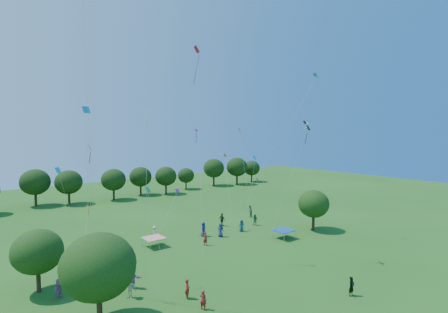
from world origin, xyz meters
TOP-DOWN VIEW (x-y plane):
  - near_tree_west at (-13.06, 11.54)m, footprint 5.18×5.18m
  - near_tree_north at (-15.40, 19.57)m, footprint 4.11×4.11m
  - near_tree_east at (17.69, 16.71)m, footprint 4.15×4.15m
  - treeline at (-1.73, 55.43)m, footprint 88.01×8.77m
  - tent_red_stripe at (-2.52, 23.94)m, footprint 2.20×2.20m
  - tent_blue at (11.67, 16.68)m, footprint 2.20×2.20m
  - man_in_black at (4.48, 2.88)m, footprint 0.60×0.39m
  - crowd_person_0 at (5.91, 22.11)m, footprint 0.81×0.98m
  - crowd_person_1 at (-6.28, 10.83)m, footprint 0.55×0.69m
  - crowd_person_2 at (15.78, 27.34)m, footprint 1.04×0.91m
  - crowd_person_3 at (-9.87, 13.81)m, footprint 1.17×1.15m
  - crowd_person_4 at (-10.65, 25.73)m, footprint 1.14×0.80m
  - crowd_person_5 at (-14.34, 17.35)m, footprint 1.43×1.43m
  - crowd_person_6 at (4.30, 23.68)m, footprint 0.60×0.96m
  - crowd_person_7 at (-6.28, 8.63)m, footprint 0.57×0.66m
  - crowd_person_8 at (13.09, 23.29)m, footprint 0.84×0.88m
  - crowd_person_9 at (-0.93, 26.80)m, footprint 0.92×1.13m
  - crowd_person_10 at (9.17, 25.98)m, footprint 0.58×1.11m
  - crowd_person_11 at (-8.95, 15.37)m, footprint 1.31×1.81m
  - crowd_person_12 at (9.57, 22.24)m, footprint 0.89×0.69m
  - crowd_person_13 at (2.44, 20.63)m, footprint 0.61×0.70m
  - pirate_kite at (8.02, 10.56)m, footprint 2.68×3.92m
  - red_high_kite at (-1.24, 16.64)m, footprint 3.21×5.57m
  - small_kite_0 at (-12.10, 15.85)m, footprint 0.46×1.60m
  - small_kite_1 at (11.55, 28.04)m, footprint 1.92×3.57m
  - small_kite_2 at (14.75, 28.32)m, footprint 1.16×3.69m
  - small_kite_3 at (-7.46, 14.81)m, footprint 0.65×2.84m
  - small_kite_4 at (-11.92, 17.06)m, footprint 0.68×0.45m
  - small_kite_5 at (5.98, 26.79)m, footprint 1.44×3.17m
  - small_kite_6 at (-12.29, 15.49)m, footprint 1.35×1.93m
  - small_kite_7 at (-12.80, 21.67)m, footprint 2.88×1.96m
  - small_kite_8 at (8.91, 19.16)m, footprint 1.98×2.53m
  - small_kite_9 at (-9.56, 25.08)m, footprint 1.71×2.64m
  - small_kite_10 at (7.90, 19.90)m, footprint 0.68×1.80m
  - small_kite_11 at (7.28, 12.95)m, footprint 4.18×10.73m
  - small_kite_12 at (13.98, 24.57)m, footprint 0.73×1.48m
  - small_kite_13 at (1.68, 26.17)m, footprint 3.37×1.32m
  - small_kite_14 at (-9.32, 11.50)m, footprint 0.71×1.96m
  - small_kite_15 at (15.29, 18.09)m, footprint 2.27×10.35m

SIDE VIEW (x-z plane):
  - crowd_person_7 at x=-6.28m, z-range 0.00..1.49m
  - crowd_person_9 at x=-0.93m, z-range 0.00..1.58m
  - man_in_black at x=4.48m, z-range 0.00..1.59m
  - crowd_person_5 at x=-14.34m, z-range 0.00..1.59m
  - crowd_person_12 at x=9.57m, z-range 0.00..1.59m
  - crowd_person_13 at x=2.44m, z-range 0.00..1.60m
  - crowd_person_1 at x=-6.28m, z-range 0.00..1.61m
  - crowd_person_8 at x=13.09m, z-range 0.00..1.61m
  - crowd_person_3 at x=-9.87m, z-range 0.00..1.74m
  - crowd_person_0 at x=5.91m, z-range 0.00..1.75m
  - crowd_person_4 at x=-10.65m, z-range 0.00..1.78m
  - crowd_person_6 at x=4.30m, z-range 0.00..1.83m
  - crowd_person_10 at x=9.17m, z-range 0.00..1.83m
  - crowd_person_11 at x=-8.95m, z-range 0.00..1.84m
  - crowd_person_2 at x=15.78m, z-range 0.00..1.86m
  - tent_red_stripe at x=-2.52m, z-range 0.49..1.59m
  - tent_blue at x=11.67m, z-range 0.49..1.59m
  - near_tree_north at x=-15.40m, z-range 0.80..6.10m
  - near_tree_east at x=17.69m, z-range 0.86..6.33m
  - small_kite_10 at x=7.90m, z-range 2.36..5.33m
  - treeline at x=-1.73m, z-range 0.70..7.48m
  - near_tree_west at x=-13.06m, z-range 0.88..7.32m
  - small_kite_9 at x=-9.56m, z-range 2.71..6.96m
  - small_kite_13 at x=1.68m, z-range 2.84..7.56m
  - small_kite_8 at x=8.91m, z-range 3.23..9.51m
  - small_kite_3 at x=-7.46m, z-range 3.77..11.13m
  - small_kite_1 at x=11.55m, z-range 3.87..12.59m
  - small_kite_12 at x=13.98m, z-range 4.33..12.92m
  - small_kite_7 at x=-12.80m, z-range 4.21..13.10m
  - small_kite_0 at x=-12.10m, z-range 4.80..15.92m
  - small_kite_5 at x=5.98m, z-range 4.95..17.38m
  - small_kite_2 at x=14.75m, z-range 5.43..18.05m
  - small_kite_14 at x=-9.32m, z-range 5.11..19.04m
  - small_kite_4 at x=-11.92m, z-range 5.55..19.71m
  - small_kite_11 at x=7.28m, z-range 4.49..22.33m
  - pirate_kite at x=8.02m, z-range 7.15..20.35m
  - small_kite_15 at x=15.29m, z-range 5.69..25.14m
  - small_kite_6 at x=-12.29m, z-range 6.47..29.28m
  - red_high_kite at x=-1.24m, z-range 7.83..28.50m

